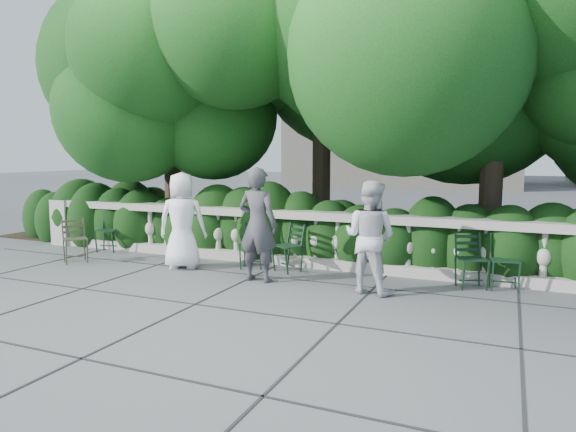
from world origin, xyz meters
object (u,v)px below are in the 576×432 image
at_px(chair_e, 505,292).
at_px(chair_weathered, 77,264).
at_px(chair_d, 474,291).
at_px(chair_a, 105,253).
at_px(chair_b, 251,270).
at_px(person_businessman, 182,221).
at_px(person_casual_man, 370,237).
at_px(person_woman_grey, 258,225).
at_px(chair_c, 281,273).

distance_m(chair_e, chair_weathered, 7.31).
bearing_deg(chair_d, chair_e, -12.57).
height_order(chair_a, chair_weathered, same).
relative_size(chair_b, person_businessman, 0.50).
distance_m(chair_weathered, person_casual_man, 5.47).
relative_size(person_woman_grey, person_casual_man, 1.10).
height_order(chair_d, person_businessman, person_businessman).
bearing_deg(person_casual_man, chair_c, -8.00).
bearing_deg(chair_c, person_woman_grey, -71.31).
xyz_separation_m(chair_a, person_woman_grey, (3.92, -0.84, 0.90)).
distance_m(chair_d, person_businessman, 4.93).
height_order(chair_b, chair_weathered, same).
bearing_deg(chair_a, person_woman_grey, -27.91).
bearing_deg(person_woman_grey, chair_c, -96.29).
height_order(chair_d, person_woman_grey, person_woman_grey).
height_order(chair_weathered, person_casual_man, person_casual_man).
distance_m(chair_c, chair_d, 3.10).
bearing_deg(chair_c, person_casual_man, 7.68).
distance_m(chair_c, person_businessman, 1.96).
height_order(chair_c, person_casual_man, person_casual_man).
relative_size(chair_a, chair_d, 1.00).
bearing_deg(chair_b, chair_a, 161.56).
bearing_deg(person_businessman, chair_a, -33.65).
xyz_separation_m(chair_e, chair_weathered, (-7.24, -1.03, 0.00)).
xyz_separation_m(chair_a, chair_c, (4.03, -0.18, 0.00)).
bearing_deg(person_woman_grey, chair_e, -164.43).
bearing_deg(chair_b, person_casual_man, -29.70).
distance_m(person_businessman, person_woman_grey, 1.66).
height_order(chair_e, person_businessman, person_businessman).
xyz_separation_m(chair_b, chair_c, (0.57, 0.02, 0.00)).
distance_m(chair_e, person_businessman, 5.34).
height_order(chair_b, chair_c, same).
relative_size(chair_weathered, person_businessman, 0.50).
bearing_deg(person_casual_man, chair_weathered, 14.51).
distance_m(chair_b, person_woman_grey, 1.20).
xyz_separation_m(chair_d, person_casual_man, (-1.42, -0.70, 0.82)).
distance_m(chair_a, chair_d, 7.13).
bearing_deg(chair_a, chair_weathered, -89.52).
height_order(chair_c, chair_d, same).
xyz_separation_m(chair_b, chair_e, (4.08, 0.20, 0.00)).
distance_m(chair_b, chair_weathered, 3.26).
bearing_deg(chair_d, chair_b, 157.23).
height_order(chair_e, chair_weathered, same).
bearing_deg(chair_weathered, person_businessman, -39.77).
bearing_deg(chair_c, chair_d, 29.21).
bearing_deg(person_casual_man, person_businessman, 7.89).
xyz_separation_m(chair_c, chair_e, (3.51, 0.18, 0.00)).
xyz_separation_m(person_woman_grey, person_casual_man, (1.79, 0.05, -0.09)).
relative_size(chair_b, person_woman_grey, 0.46).
height_order(chair_e, person_casual_man, person_casual_man).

